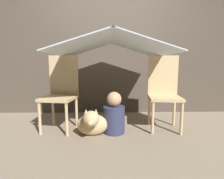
{
  "coord_description": "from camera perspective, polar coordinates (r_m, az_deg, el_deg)",
  "views": [
    {
      "loc": [
        -0.04,
        -2.16,
        0.85
      ],
      "look_at": [
        0.0,
        0.09,
        0.54
      ],
      "focal_mm": 28.0,
      "sensor_mm": 36.0,
      "label": 1
    }
  ],
  "objects": [
    {
      "name": "dog",
      "position": [
        2.15,
        -6.54,
        -10.8
      ],
      "size": [
        0.38,
        0.37,
        0.37
      ],
      "color": "tan",
      "rests_on": "ground_plane"
    },
    {
      "name": "sheet_canopy",
      "position": [
        2.26,
        -0.0,
        14.13
      ],
      "size": [
        1.39,
        1.22,
        0.23
      ],
      "color": "silver"
    },
    {
      "name": "ground_plane",
      "position": [
        2.32,
        0.04,
        -13.74
      ],
      "size": [
        8.8,
        8.8,
        0.0
      ],
      "primitive_type": "plane",
      "color": "gray"
    },
    {
      "name": "person_front",
      "position": [
        2.24,
        0.66,
        -8.46
      ],
      "size": [
        0.27,
        0.27,
        0.53
      ],
      "color": "#2D3351",
      "rests_on": "ground_plane"
    },
    {
      "name": "chair_left",
      "position": [
        2.43,
        -16.3,
        -0.16
      ],
      "size": [
        0.46,
        0.46,
        0.99
      ],
      "rotation": [
        0.0,
        0.0,
        -0.16
      ],
      "color": "#D1B27F",
      "rests_on": "ground_plane"
    },
    {
      "name": "floor_cushion",
      "position": [
        2.5,
        -5.24,
        -10.97
      ],
      "size": [
        0.35,
        0.28,
        0.1
      ],
      "color": "#E5CC66",
      "rests_on": "ground_plane"
    },
    {
      "name": "chair_right",
      "position": [
        2.46,
        16.56,
        -0.08
      ],
      "size": [
        0.45,
        0.45,
        0.99
      ],
      "rotation": [
        0.0,
        0.0,
        -0.11
      ],
      "color": "#D1B27F",
      "rests_on": "ground_plane"
    },
    {
      "name": "wall_back",
      "position": [
        3.18,
        -0.32,
        15.0
      ],
      "size": [
        7.0,
        0.05,
        2.5
      ],
      "color": "#4C4238",
      "rests_on": "ground_plane"
    }
  ]
}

